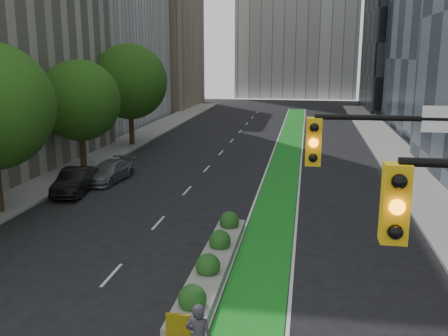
% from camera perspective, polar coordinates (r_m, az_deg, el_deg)
% --- Properties ---
extents(sidewalk_left, '(3.60, 90.00, 0.15)m').
position_cam_1_polar(sidewalk_left, '(39.83, -14.93, 0.85)').
color(sidewalk_left, gray).
rests_on(sidewalk_left, ground).
extents(sidewalk_right, '(3.60, 90.00, 0.15)m').
position_cam_1_polar(sidewalk_right, '(37.04, 20.58, -0.44)').
color(sidewalk_right, gray).
rests_on(sidewalk_right, ground).
extents(bike_lane_paint, '(2.20, 70.00, 0.01)m').
position_cam_1_polar(bike_lane_paint, '(41.25, 7.20, 1.50)').
color(bike_lane_paint, '#18881F').
rests_on(bike_lane_paint, ground).
extents(building_tan_far, '(14.00, 16.00, 26.00)m').
position_cam_1_polar(building_tan_far, '(80.41, -8.61, 16.29)').
color(building_tan_far, tan).
rests_on(building_tan_far, ground).
extents(building_dark_end, '(14.00, 18.00, 28.00)m').
position_cam_1_polar(building_dark_end, '(80.14, 21.52, 16.30)').
color(building_dark_end, black).
rests_on(building_dark_end, ground).
extents(tree_midfar, '(5.60, 5.60, 7.76)m').
position_cam_1_polar(tree_midfar, '(36.09, -16.17, 7.39)').
color(tree_midfar, black).
rests_on(tree_midfar, ground).
extents(tree_far, '(6.60, 6.60, 9.00)m').
position_cam_1_polar(tree_far, '(45.24, -10.74, 9.65)').
color(tree_far, black).
rests_on(tree_far, ground).
extents(median_planter, '(1.20, 10.26, 1.10)m').
position_cam_1_polar(median_planter, '(19.39, -1.23, -10.63)').
color(median_planter, gray).
rests_on(median_planter, ground).
extents(parked_car_left_mid, '(2.10, 4.65, 1.48)m').
position_cam_1_polar(parked_car_left_mid, '(30.88, -16.64, -1.45)').
color(parked_car_left_mid, black).
rests_on(parked_car_left_mid, ground).
extents(parked_car_left_far, '(2.36, 4.74, 1.32)m').
position_cam_1_polar(parked_car_left_far, '(33.19, -12.96, -0.38)').
color(parked_car_left_far, slate).
rests_on(parked_car_left_far, ground).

